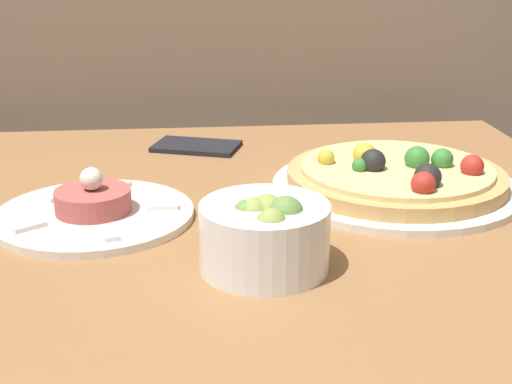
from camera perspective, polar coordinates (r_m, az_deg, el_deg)
dining_table at (r=0.99m, az=-2.03°, el=-7.75°), size 1.05×0.86×0.80m
pizza_plate at (r=1.02m, az=11.16°, el=1.11°), size 0.35×0.35×0.06m
tartare_plate at (r=0.93m, az=-12.84°, el=-1.40°), size 0.25×0.25×0.07m
small_bowl at (r=0.76m, az=0.73°, el=-3.37°), size 0.14×0.14×0.09m
napkin at (r=1.21m, az=-4.79°, el=3.66°), size 0.16×0.13×0.01m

